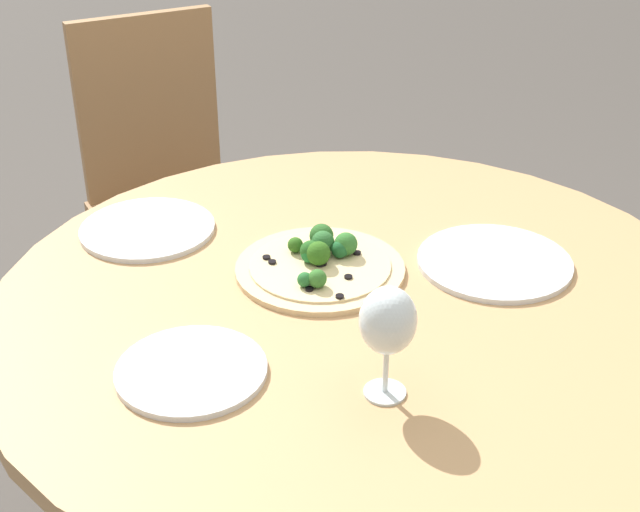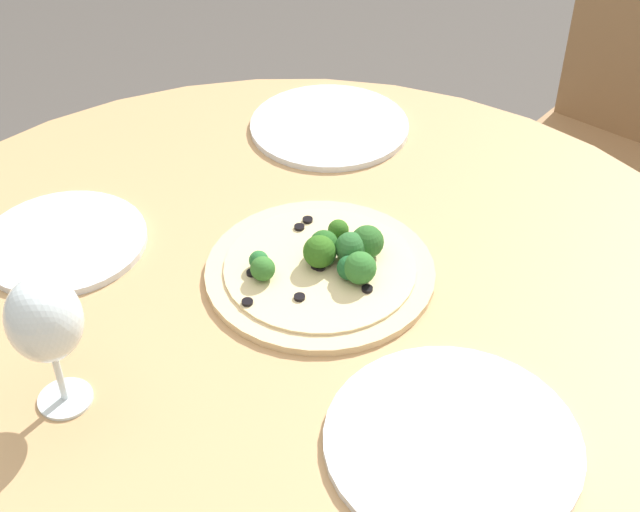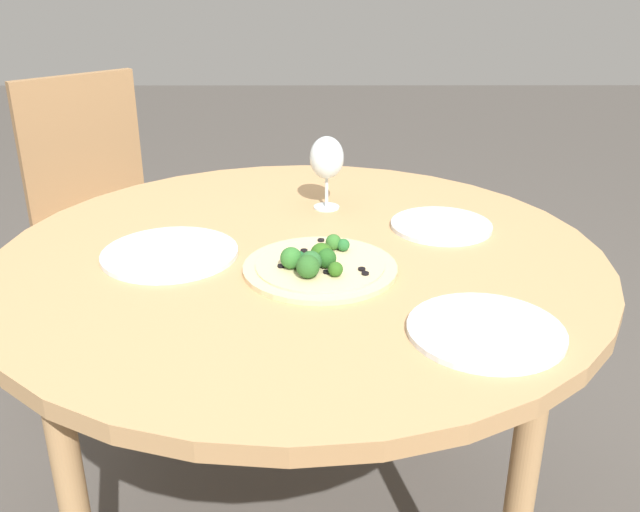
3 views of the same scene
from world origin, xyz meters
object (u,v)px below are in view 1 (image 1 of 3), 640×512
object	(u,v)px
plate_far	(494,262)
plate_side	(147,229)
chair_2	(168,189)
pizza	(321,262)
wine_glass	(388,323)
plate_near	(191,371)

from	to	relation	value
plate_far	plate_side	size ratio (longest dim) A/B	1.07
plate_side	chair_2	bearing A→B (deg)	79.15
chair_2	pizza	world-z (taller)	chair_2
pizza	plate_side	bearing A→B (deg)	138.53
pizza	wine_glass	distance (m)	0.37
chair_2	wine_glass	size ratio (longest dim) A/B	5.58
wine_glass	pizza	bearing A→B (deg)	86.89
plate_far	plate_side	xyz separation A→B (m)	(-0.56, 0.31, -0.00)
chair_2	wine_glass	world-z (taller)	chair_2
plate_side	wine_glass	bearing A→B (deg)	-67.33
chair_2	plate_near	world-z (taller)	chair_2
chair_2	plate_far	size ratio (longest dim) A/B	3.53
plate_far	plate_near	bearing A→B (deg)	-164.95
wine_glass	plate_far	xyz separation A→B (m)	(0.32, 0.28, -0.11)
chair_2	plate_far	world-z (taller)	chair_2
pizza	plate_side	size ratio (longest dim) A/B	1.17
plate_near	plate_far	world-z (taller)	same
plate_near	plate_side	distance (m)	0.46
pizza	plate_far	distance (m)	0.31
chair_2	wine_glass	bearing A→B (deg)	-94.59
wine_glass	plate_near	world-z (taller)	wine_glass
pizza	chair_2	bearing A→B (deg)	98.69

